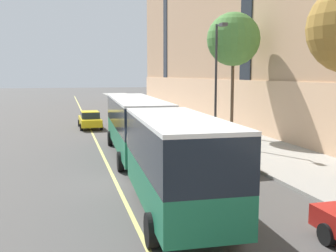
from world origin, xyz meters
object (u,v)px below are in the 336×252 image
(parked_car_black_1, at_px, (152,117))
(street_lamp, at_px, (217,73))
(city_bus, at_px, (147,133))
(taxi_cab, at_px, (90,120))
(street_tree_far_uptown, at_px, (233,40))
(parked_car_champagne_2, at_px, (225,153))
(parked_car_navy_3, at_px, (138,111))
(fire_hydrant, at_px, (170,120))
(parked_car_darkgray_5, at_px, (173,128))

(parked_car_black_1, xyz_separation_m, street_lamp, (1.66, -12.61, 4.17))
(city_bus, bearing_deg, taxi_cab, 95.49)
(taxi_cab, relative_size, street_tree_far_uptown, 0.52)
(parked_car_champagne_2, height_order, street_tree_far_uptown, street_tree_far_uptown)
(street_lamp, bearing_deg, parked_car_navy_3, 95.82)
(parked_car_champagne_2, distance_m, street_tree_far_uptown, 12.21)
(street_tree_far_uptown, distance_m, fire_hydrant, 11.26)
(taxi_cab, bearing_deg, parked_car_darkgray_5, -51.74)
(parked_car_black_1, bearing_deg, fire_hydrant, -30.56)
(parked_car_black_1, bearing_deg, parked_car_champagne_2, -90.66)
(taxi_cab, relative_size, fire_hydrant, 6.70)
(city_bus, height_order, parked_car_navy_3, city_bus)
(taxi_cab, height_order, street_lamp, street_lamp)
(city_bus, xyz_separation_m, parked_car_darkgray_5, (4.16, 10.06, -1.25))
(parked_car_champagne_2, xyz_separation_m, parked_car_navy_3, (-0.06, 24.94, 0.00))
(parked_car_darkgray_5, xyz_separation_m, fire_hydrant, (1.77, 7.59, -0.29))
(parked_car_navy_3, height_order, street_tree_far_uptown, street_tree_far_uptown)
(city_bus, bearing_deg, parked_car_darkgray_5, 67.53)
(parked_car_black_1, relative_size, fire_hydrant, 6.31)
(parked_car_champagne_2, height_order, street_lamp, street_lamp)
(parked_car_navy_3, distance_m, parked_car_darkgray_5, 14.91)
(fire_hydrant, bearing_deg, parked_car_darkgray_5, -103.16)
(parked_car_darkgray_5, bearing_deg, parked_car_navy_3, 90.25)
(parked_car_champagne_2, xyz_separation_m, taxi_cab, (-5.83, 17.43, 0.00))
(parked_car_champagne_2, relative_size, street_lamp, 0.54)
(city_bus, bearing_deg, fire_hydrant, 71.41)
(parked_car_navy_3, height_order, street_lamp, street_lamp)
(parked_car_darkgray_5, distance_m, fire_hydrant, 7.80)
(parked_car_champagne_2, distance_m, parked_car_navy_3, 24.94)
(fire_hydrant, bearing_deg, parked_car_champagne_2, -95.76)
(parked_car_darkgray_5, distance_m, taxi_cab, 9.43)
(parked_car_black_1, bearing_deg, parked_car_darkgray_5, -91.41)
(street_lamp, bearing_deg, street_tree_far_uptown, 51.83)
(parked_car_champagne_2, bearing_deg, fire_hydrant, 84.24)
(parked_car_darkgray_5, relative_size, street_lamp, 0.55)
(city_bus, bearing_deg, parked_car_champagne_2, 0.44)
(street_tree_far_uptown, distance_m, street_lamp, 4.86)
(taxi_cab, relative_size, street_lamp, 0.60)
(city_bus, height_order, parked_car_champagne_2, city_bus)
(parked_car_black_1, distance_m, street_lamp, 13.39)
(parked_car_champagne_2, height_order, taxi_cab, same)
(parked_car_darkgray_5, bearing_deg, fire_hydrant, 76.84)
(parked_car_navy_3, xyz_separation_m, street_tree_far_uptown, (4.51, -15.75, 6.69))
(parked_car_black_1, xyz_separation_m, fire_hydrant, (1.56, -0.92, -0.29))
(fire_hydrant, bearing_deg, parked_car_navy_3, 104.09)
(street_lamp, bearing_deg, parked_car_darkgray_5, 114.57)
(city_bus, bearing_deg, parked_car_black_1, 76.75)
(parked_car_black_1, distance_m, parked_car_champagne_2, 18.54)
(city_bus, distance_m, parked_car_navy_3, 25.33)
(parked_car_black_1, bearing_deg, street_lamp, -82.48)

